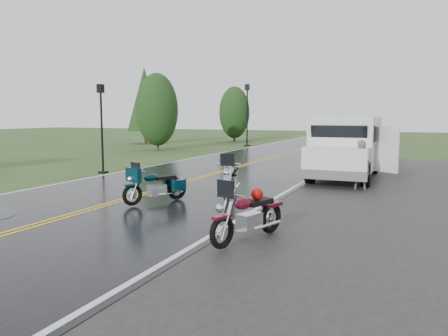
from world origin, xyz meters
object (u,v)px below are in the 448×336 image
Objects in this scene: motorcycle_silver at (227,180)px; lamp_post_far_left at (247,115)px; motorcycle_red at (222,219)px; motorcycle_teal at (132,186)px; person_at_van at (360,166)px; van_white at (311,150)px; lamp_post_near_left at (102,129)px.

lamp_post_far_left is (-7.43, 21.18, 1.78)m from motorcycle_silver.
motorcycle_silver reaches higher than motorcycle_red.
motorcycle_red reaches higher than motorcycle_teal.
motorcycle_teal is 23.37m from lamp_post_far_left.
motorcycle_red is 7.67m from person_at_van.
motorcycle_teal is 0.32× the size of van_white.
person_at_van is 0.33× the size of lamp_post_far_left.
lamp_post_far_left is at bearing 90.77° from lamp_post_near_left.
motorcycle_teal is 1.21× the size of person_at_van.
person_at_van is 10.28m from lamp_post_near_left.
motorcycle_teal is at bearing 163.60° from motorcycle_red.
motorcycle_silver is 0.45× the size of lamp_post_far_left.
lamp_post_far_left reaches higher than van_white.
motorcycle_silver reaches higher than motorcycle_teal.
motorcycle_teal is 6.67m from van_white.
van_white is at bearing -21.67° from person_at_van.
motorcycle_red is at bearing -41.04° from lamp_post_near_left.
person_at_van is at bearing 70.29° from motorcycle_teal.
motorcycle_teal is at bearing -159.75° from motorcycle_silver.
van_white is 1.25× the size of lamp_post_far_left.
motorcycle_silver is at bearing -70.68° from lamp_post_far_left.
lamp_post_far_left reaches higher than motorcycle_teal.
person_at_van is at bearing -21.23° from van_white.
van_white reaches higher than motorcycle_teal.
van_white is (-0.28, 8.18, 0.60)m from motorcycle_red.
lamp_post_near_left reaches higher than motorcycle_silver.
van_white is 1.65× the size of lamp_post_near_left.
motorcycle_red is at bearing -83.94° from motorcycle_silver.
lamp_post_far_left reaches higher than lamp_post_near_left.
lamp_post_near_left is at bearing -89.23° from lamp_post_far_left.
motorcycle_red is 4.33m from motorcycle_teal.
lamp_post_near_left reaches higher than person_at_van.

